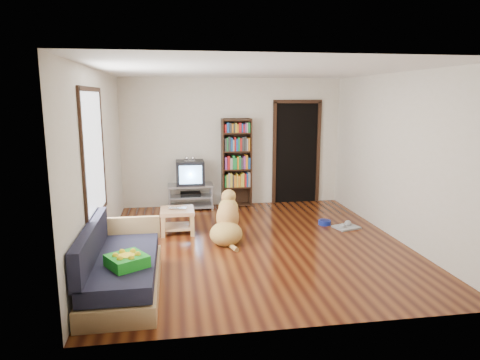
{
  "coord_description": "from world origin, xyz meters",
  "views": [
    {
      "loc": [
        -1.22,
        -6.19,
        2.23
      ],
      "look_at": [
        -0.16,
        0.52,
        0.9
      ],
      "focal_mm": 32.0,
      "sensor_mm": 36.0,
      "label": 1
    }
  ],
  "objects": [
    {
      "name": "wall_left",
      "position": [
        -2.25,
        0.0,
        1.3
      ],
      "size": [
        0.0,
        5.0,
        5.0
      ],
      "primitive_type": "plane",
      "rotation": [
        1.57,
        0.0,
        1.57
      ],
      "color": "beige",
      "rests_on": "ground"
    },
    {
      "name": "ground",
      "position": [
        0.0,
        0.0,
        0.0
      ],
      "size": [
        5.0,
        5.0,
        0.0
      ],
      "primitive_type": "plane",
      "color": "#602C10",
      "rests_on": "ground"
    },
    {
      "name": "window",
      "position": [
        -2.23,
        -0.5,
        1.5
      ],
      "size": [
        0.03,
        1.46,
        1.7
      ],
      "color": "white",
      "rests_on": "wall_left"
    },
    {
      "name": "wall_back",
      "position": [
        0.0,
        2.5,
        1.3
      ],
      "size": [
        4.5,
        0.0,
        4.5
      ],
      "primitive_type": "plane",
      "rotation": [
        1.57,
        0.0,
        0.0
      ],
      "color": "beige",
      "rests_on": "ground"
    },
    {
      "name": "green_cushion",
      "position": [
        -1.75,
        -1.69,
        0.48
      ],
      "size": [
        0.52,
        0.52,
        0.13
      ],
      "primitive_type": "cube",
      "rotation": [
        0.0,
        0.0,
        0.56
      ],
      "color": "green",
      "rests_on": "sofa"
    },
    {
      "name": "dog_bowl",
      "position": [
        1.39,
        0.77,
        0.04
      ],
      "size": [
        0.22,
        0.22,
        0.08
      ],
      "primitive_type": "cylinder",
      "color": "navy",
      "rests_on": "ground"
    },
    {
      "name": "dog",
      "position": [
        -0.42,
        0.19,
        0.29
      ],
      "size": [
        0.62,
        0.99,
        0.81
      ],
      "color": "tan",
      "rests_on": "ground"
    },
    {
      "name": "grey_rag",
      "position": [
        1.69,
        0.52,
        0.01
      ],
      "size": [
        0.47,
        0.42,
        0.03
      ],
      "primitive_type": "cube",
      "rotation": [
        0.0,
        0.0,
        0.29
      ],
      "color": "#979797",
      "rests_on": "ground"
    },
    {
      "name": "ceiling",
      "position": [
        0.0,
        0.0,
        2.6
      ],
      "size": [
        5.0,
        5.0,
        0.0
      ],
      "primitive_type": "plane",
      "rotation": [
        3.14,
        0.0,
        0.0
      ],
      "color": "white",
      "rests_on": "ground"
    },
    {
      "name": "coffee_table",
      "position": [
        -1.18,
        0.73,
        0.28
      ],
      "size": [
        0.55,
        0.55,
        0.4
      ],
      "color": "tan",
      "rests_on": "ground"
    },
    {
      "name": "sofa",
      "position": [
        -1.87,
        -1.38,
        0.26
      ],
      "size": [
        0.8,
        1.8,
        0.8
      ],
      "color": "tan",
      "rests_on": "ground"
    },
    {
      "name": "wall_front",
      "position": [
        0.0,
        -2.5,
        1.3
      ],
      "size": [
        4.5,
        0.0,
        4.5
      ],
      "primitive_type": "plane",
      "rotation": [
        -1.57,
        0.0,
        0.0
      ],
      "color": "beige",
      "rests_on": "ground"
    },
    {
      "name": "tv_stand",
      "position": [
        -0.9,
        2.25,
        0.27
      ],
      "size": [
        0.9,
        0.45,
        0.5
      ],
      "color": "#99999E",
      "rests_on": "ground"
    },
    {
      "name": "laptop",
      "position": [
        -1.18,
        0.7,
        0.41
      ],
      "size": [
        0.32,
        0.23,
        0.02
      ],
      "primitive_type": "imported",
      "rotation": [
        0.0,
        0.0,
        -0.13
      ],
      "color": "silver",
      "rests_on": "coffee_table"
    },
    {
      "name": "wall_right",
      "position": [
        2.25,
        0.0,
        1.3
      ],
      "size": [
        0.0,
        5.0,
        5.0
      ],
      "primitive_type": "plane",
      "rotation": [
        1.57,
        0.0,
        -1.57
      ],
      "color": "beige",
      "rests_on": "ground"
    },
    {
      "name": "crt_tv",
      "position": [
        -0.9,
        2.27,
        0.74
      ],
      "size": [
        0.55,
        0.52,
        0.58
      ],
      "color": "black",
      "rests_on": "tv_stand"
    },
    {
      "name": "doorway",
      "position": [
        1.35,
        2.48,
        1.12
      ],
      "size": [
        1.03,
        0.05,
        2.19
      ],
      "color": "black",
      "rests_on": "wall_back"
    },
    {
      "name": "bookshelf",
      "position": [
        0.05,
        2.34,
        1.0
      ],
      "size": [
        0.6,
        0.3,
        1.8
      ],
      "color": "black",
      "rests_on": "ground"
    }
  ]
}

